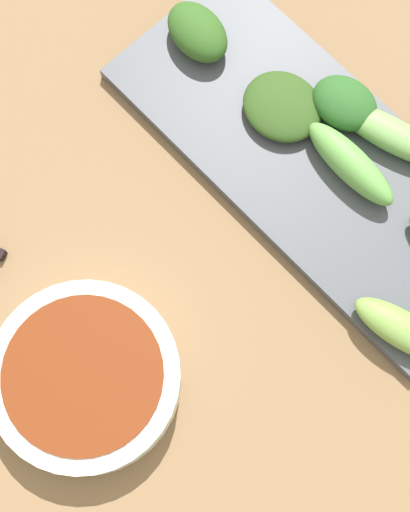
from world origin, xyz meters
name	(u,v)px	position (x,y,z in m)	size (l,w,h in m)	color
tabletop	(214,221)	(0.00, 0.00, 0.01)	(2.10, 2.10, 0.02)	olive
sauce_bowl	(86,377)	(-0.16, -0.03, 0.04)	(0.14, 0.14, 0.04)	white
serving_plate	(313,158)	(0.09, -0.02, 0.03)	(0.15, 0.35, 0.01)	#464951
broccoli_stalk_0	(403,330)	(0.03, -0.16, 0.04)	(0.03, 0.08, 0.02)	#79A248
broccoli_stalk_1	(390,134)	(0.14, -0.05, 0.04)	(0.03, 0.10, 0.02)	#79AB5A
broccoli_leafy_2	(282,106)	(0.10, 0.03, 0.04)	(0.06, 0.07, 0.02)	#2F4D1C
broccoli_leafy_3	(345,103)	(0.13, -0.01, 0.05)	(0.04, 0.05, 0.03)	#285B24
broccoli_leafy_4	(197,32)	(0.09, 0.12, 0.05)	(0.04, 0.06, 0.03)	#2F5A1F
broccoli_stalk_5	(350,164)	(0.10, -0.05, 0.05)	(0.03, 0.09, 0.03)	#64A54B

